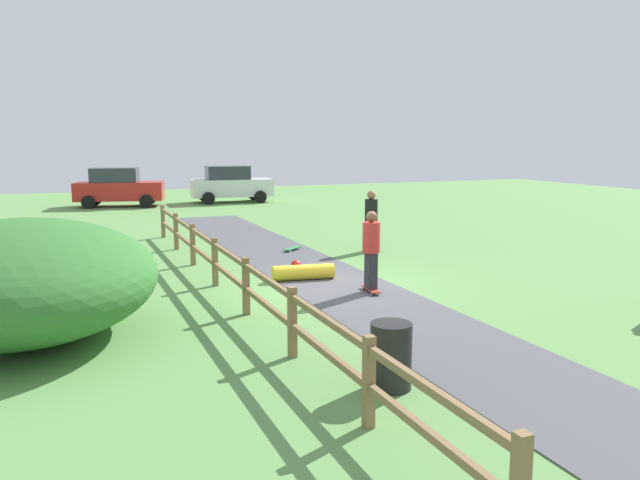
{
  "coord_description": "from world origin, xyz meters",
  "views": [
    {
      "loc": [
        -5.73,
        -12.54,
        3.3
      ],
      "look_at": [
        -0.26,
        0.69,
        1.0
      ],
      "focal_mm": 35.26,
      "sensor_mm": 36.0,
      "label": 1
    }
  ],
  "objects": [
    {
      "name": "skateboard_loose",
      "position": [
        0.57,
        4.84,
        0.09
      ],
      "size": [
        0.74,
        0.67,
        0.08
      ],
      "color": "#338C4C",
      "rests_on": "asphalt_path"
    },
    {
      "name": "asphalt_path",
      "position": [
        0.0,
        0.0,
        0.01
      ],
      "size": [
        2.4,
        28.0,
        0.02
      ],
      "primitive_type": "cube",
      "color": "#515156",
      "rests_on": "ground_plane"
    },
    {
      "name": "parked_car_white",
      "position": [
        2.59,
        19.98,
        0.96
      ],
      "size": [
        4.33,
        2.28,
        1.92
      ],
      "color": "silver",
      "rests_on": "ground_plane"
    },
    {
      "name": "trash_bin",
      "position": [
        -1.8,
        -5.5,
        0.45
      ],
      "size": [
        0.56,
        0.56,
        0.9
      ],
      "primitive_type": "cylinder",
      "color": "black",
      "rests_on": "ground_plane"
    },
    {
      "name": "ground_plane",
      "position": [
        0.0,
        0.0,
        0.0
      ],
      "size": [
        60.0,
        60.0,
        0.0
      ],
      "primitive_type": "plane",
      "color": "#60934C"
    },
    {
      "name": "skater_riding",
      "position": [
        0.36,
        -0.67,
        1.0
      ],
      "size": [
        0.43,
        0.82,
        1.77
      ],
      "color": "#B23326",
      "rests_on": "asphalt_path"
    },
    {
      "name": "parked_car_red",
      "position": [
        -3.09,
        19.99,
        0.96
      ],
      "size": [
        4.48,
        2.72,
        1.92
      ],
      "color": "red",
      "rests_on": "ground_plane"
    },
    {
      "name": "bystander_black",
      "position": [
        2.71,
        3.92,
        1.0
      ],
      "size": [
        0.43,
        0.43,
        1.81
      ],
      "color": "#2D2D33",
      "rests_on": "ground_plane"
    },
    {
      "name": "wooden_fence",
      "position": [
        -2.6,
        0.0,
        0.67
      ],
      "size": [
        0.12,
        18.12,
        1.1
      ],
      "color": "olive",
      "rests_on": "ground_plane"
    },
    {
      "name": "bush_large",
      "position": [
        -6.46,
        -1.02,
        0.98
      ],
      "size": [
        4.51,
        5.41,
        1.97
      ],
      "primitive_type": "ellipsoid",
      "color": "#33702D",
      "rests_on": "ground_plane"
    },
    {
      "name": "skater_fallen",
      "position": [
        -0.54,
        1.09,
        0.2
      ],
      "size": [
        1.5,
        1.26,
        0.36
      ],
      "color": "yellow",
      "rests_on": "asphalt_path"
    }
  ]
}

